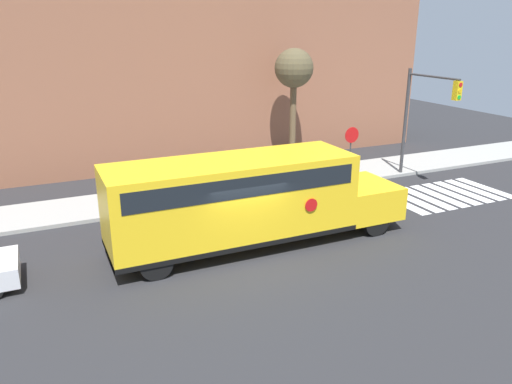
# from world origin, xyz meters

# --- Properties ---
(ground_plane) EXTENTS (60.00, 60.00, 0.00)m
(ground_plane) POSITION_xyz_m (0.00, 0.00, 0.00)
(ground_plane) COLOR #28282B
(sidewalk_strip) EXTENTS (44.00, 3.00, 0.15)m
(sidewalk_strip) POSITION_xyz_m (0.00, 6.50, 0.07)
(sidewalk_strip) COLOR #9E9E99
(sidewalk_strip) RESTS_ON ground
(building_backdrop) EXTENTS (32.00, 4.00, 11.11)m
(building_backdrop) POSITION_xyz_m (0.00, 13.00, 5.55)
(building_backdrop) COLOR #935B42
(building_backdrop) RESTS_ON ground
(crosswalk_stripes) EXTENTS (5.40, 3.20, 0.01)m
(crosswalk_stripes) POSITION_xyz_m (10.54, 2.00, 0.00)
(crosswalk_stripes) COLOR white
(crosswalk_stripes) RESTS_ON ground
(school_bus) EXTENTS (10.29, 2.57, 3.05)m
(school_bus) POSITION_xyz_m (0.37, 0.72, 1.74)
(school_bus) COLOR yellow
(school_bus) RESTS_ON ground
(stop_sign) EXTENTS (0.75, 0.10, 2.60)m
(stop_sign) POSITION_xyz_m (7.93, 5.60, 1.74)
(stop_sign) COLOR #38383A
(stop_sign) RESTS_ON ground
(traffic_light) EXTENTS (0.28, 3.25, 5.22)m
(traffic_light) POSITION_xyz_m (10.78, 4.21, 3.47)
(traffic_light) COLOR #38383A
(traffic_light) RESTS_ON ground
(tree_near_sidewalk) EXTENTS (1.97, 1.97, 6.07)m
(tree_near_sidewalk) POSITION_xyz_m (6.67, 9.11, 4.92)
(tree_near_sidewalk) COLOR brown
(tree_near_sidewalk) RESTS_ON ground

